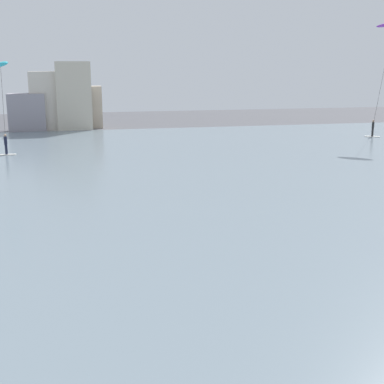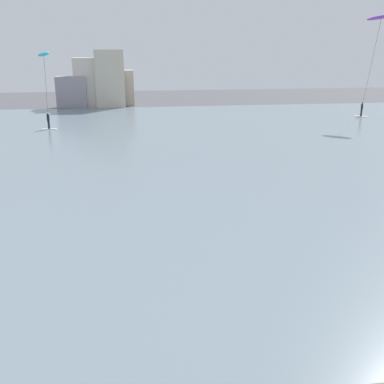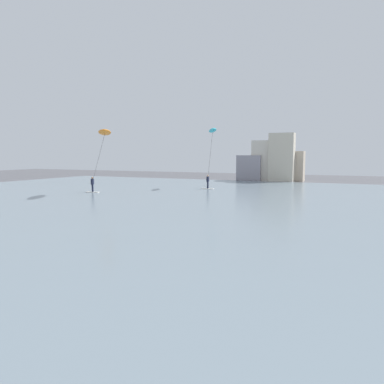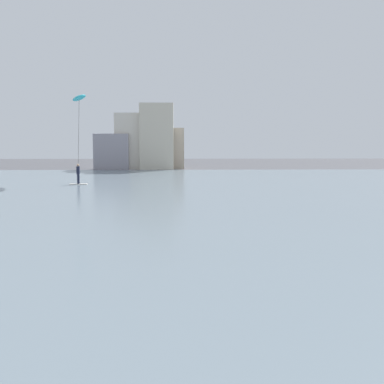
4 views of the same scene
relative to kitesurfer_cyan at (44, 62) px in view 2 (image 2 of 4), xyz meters
The scene contains 4 objects.
water_bay 17.56m from the kitesurfer_cyan, 50.00° to the right, with size 84.00×52.00×0.10m, color slate.
far_shore_buildings 15.96m from the kitesurfer_cyan, 74.86° to the left, with size 9.92×4.36×7.32m.
kitesurfer_cyan is the anchor object (origin of this frame).
kitesurfer_purple 33.45m from the kitesurfer_cyan, ahead, with size 2.86×4.56×10.83m.
Camera 2 is at (-2.89, -2.50, 7.82)m, focal length 41.90 mm.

